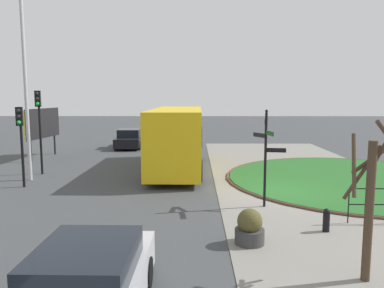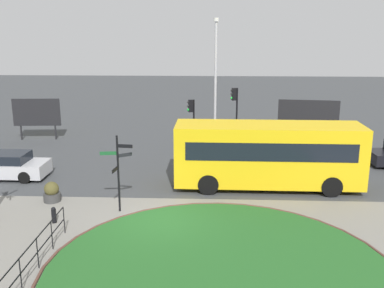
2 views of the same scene
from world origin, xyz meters
name	(u,v)px [view 1 (image 1 of 2)]	position (x,y,z in m)	size (l,w,h in m)	color
ground	(282,194)	(0.00, 0.00, 0.00)	(120.00, 120.00, 0.00)	#3D3F42
sidewalk_paving	(324,194)	(0.00, -1.68, 0.01)	(32.00, 8.63, 0.02)	gray
grass_island	(354,179)	(2.49, -3.90, 0.05)	(11.58, 11.58, 0.10)	#235B23
grass_kerb_ring	(354,179)	(2.49, -3.90, 0.06)	(11.89, 11.89, 0.11)	brown
signpost_directional	(266,151)	(-1.81, 1.04, 2.00)	(1.41, 1.05, 3.44)	black
bollard_foreground	(326,220)	(-4.28, -0.27, 0.36)	(0.20, 0.20, 0.70)	black
bus_yellow	(178,137)	(4.99, 4.45, 1.74)	(9.21, 2.65, 3.24)	yellow
car_trailing	(130,139)	(13.54, 8.52, 0.66)	(4.30, 2.02, 1.44)	black
traffic_light_near	(20,129)	(0.89, 10.86, 2.54)	(0.48, 0.32, 3.45)	black
traffic_light_far	(39,114)	(3.64, 11.20, 3.04)	(0.48, 0.31, 4.17)	black
lamppost_tall	(25,82)	(2.39, 11.21, 4.52)	(0.32, 0.32, 8.44)	#B7B7BC
billboard_left	(43,124)	(8.75, 13.15, 2.15)	(4.05, 0.58, 3.14)	black
planter_near_signpost	(250,228)	(-5.18, 2.06, 0.43)	(0.78, 0.78, 0.96)	#383838
street_tree_bare	(370,197)	(-7.15, -0.11, 1.82)	(1.30, 1.24, 3.47)	#423323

